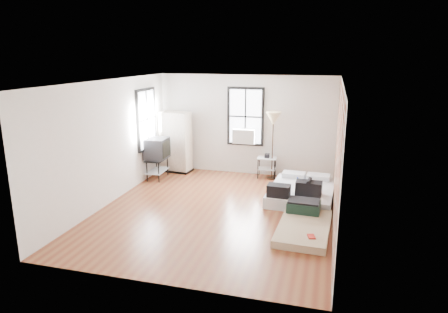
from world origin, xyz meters
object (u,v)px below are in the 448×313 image
(mattress_bare, at_px, (304,222))
(side_table, at_px, (267,162))
(tv_stand, at_px, (157,150))
(mattress_main, at_px, (301,191))
(wardrobe, at_px, (176,142))
(floor_lamp, at_px, (273,122))

(mattress_bare, distance_m, side_table, 3.38)
(side_table, height_order, tv_stand, tv_stand)
(side_table, bearing_deg, mattress_main, -53.18)
(mattress_bare, bearing_deg, wardrobe, 144.85)
(wardrobe, height_order, side_table, wardrobe)
(floor_lamp, height_order, tv_stand, floor_lamp)
(mattress_bare, height_order, floor_lamp, floor_lamp)
(wardrobe, bearing_deg, tv_stand, -100.21)
(wardrobe, distance_m, side_table, 2.69)
(mattress_bare, height_order, tv_stand, tv_stand)
(side_table, bearing_deg, wardrobe, -178.49)
(mattress_main, distance_m, side_table, 1.80)
(mattress_bare, relative_size, tv_stand, 1.64)
(mattress_main, xyz_separation_m, floor_lamp, (-0.92, 1.36, 1.42))
(wardrobe, height_order, tv_stand, wardrobe)
(mattress_bare, distance_m, wardrobe, 5.02)
(floor_lamp, bearing_deg, side_table, 155.23)
(mattress_bare, bearing_deg, floor_lamp, 112.68)
(mattress_main, xyz_separation_m, wardrobe, (-3.73, 1.36, 0.70))
(side_table, distance_m, floor_lamp, 1.15)
(mattress_main, relative_size, side_table, 3.02)
(mattress_bare, height_order, wardrobe, wardrobe)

